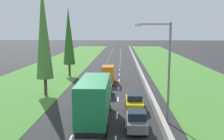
{
  "coord_description": "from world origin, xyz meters",
  "views": [
    {
      "loc": [
        2.2,
        -3.56,
        8.35
      ],
      "look_at": [
        0.19,
        48.67,
        0.25
      ],
      "focal_mm": 41.56,
      "sensor_mm": 36.0,
      "label": 1
    }
  ],
  "objects_px": {
    "teal_hatchback_centre_lane": "(105,89)",
    "poplar_tree_third": "(69,36)",
    "street_light_mast": "(165,66)",
    "grey_hatchback_right_lane": "(137,120)",
    "orange_van_centre_lane": "(108,75)",
    "green_box_truck_centre_lane": "(95,99)",
    "poplar_tree_second": "(43,32)",
    "yellow_sedan_right_lane": "(134,101)"
  },
  "relations": [
    {
      "from": "green_box_truck_centre_lane",
      "to": "poplar_tree_third",
      "type": "bearing_deg",
      "value": 106.71
    },
    {
      "from": "orange_van_centre_lane",
      "to": "poplar_tree_second",
      "type": "relative_size",
      "value": 0.35
    },
    {
      "from": "poplar_tree_second",
      "to": "street_light_mast",
      "type": "distance_m",
      "value": 17.0
    },
    {
      "from": "teal_hatchback_centre_lane",
      "to": "yellow_sedan_right_lane",
      "type": "bearing_deg",
      "value": -57.44
    },
    {
      "from": "yellow_sedan_right_lane",
      "to": "poplar_tree_second",
      "type": "xyz_separation_m",
      "value": [
        -11.21,
        5.61,
        7.22
      ]
    },
    {
      "from": "poplar_tree_second",
      "to": "teal_hatchback_centre_lane",
      "type": "bearing_deg",
      "value": -0.91
    },
    {
      "from": "teal_hatchback_centre_lane",
      "to": "poplar_tree_third",
      "type": "relative_size",
      "value": 0.31
    },
    {
      "from": "green_box_truck_centre_lane",
      "to": "teal_hatchback_centre_lane",
      "type": "xyz_separation_m",
      "value": [
        0.21,
        9.86,
        -1.35
      ]
    },
    {
      "from": "yellow_sedan_right_lane",
      "to": "poplar_tree_second",
      "type": "relative_size",
      "value": 0.32
    },
    {
      "from": "green_box_truck_centre_lane",
      "to": "orange_van_centre_lane",
      "type": "distance_m",
      "value": 17.52
    },
    {
      "from": "grey_hatchback_right_lane",
      "to": "orange_van_centre_lane",
      "type": "relative_size",
      "value": 0.8
    },
    {
      "from": "orange_van_centre_lane",
      "to": "street_light_mast",
      "type": "xyz_separation_m",
      "value": [
        5.98,
        -17.2,
        3.83
      ]
    },
    {
      "from": "grey_hatchback_right_lane",
      "to": "poplar_tree_third",
      "type": "relative_size",
      "value": 0.31
    },
    {
      "from": "street_light_mast",
      "to": "green_box_truck_centre_lane",
      "type": "bearing_deg",
      "value": -177.21
    },
    {
      "from": "poplar_tree_second",
      "to": "poplar_tree_third",
      "type": "xyz_separation_m",
      "value": [
        0.33,
        13.86,
        -0.78
      ]
    },
    {
      "from": "grey_hatchback_right_lane",
      "to": "orange_van_centre_lane",
      "type": "xyz_separation_m",
      "value": [
        -3.41,
        19.06,
        0.56
      ]
    },
    {
      "from": "green_box_truck_centre_lane",
      "to": "street_light_mast",
      "type": "bearing_deg",
      "value": 2.79
    },
    {
      "from": "poplar_tree_third",
      "to": "street_light_mast",
      "type": "distance_m",
      "value": 27.15
    },
    {
      "from": "orange_van_centre_lane",
      "to": "poplar_tree_third",
      "type": "distance_m",
      "value": 11.35
    },
    {
      "from": "green_box_truck_centre_lane",
      "to": "orange_van_centre_lane",
      "type": "xyz_separation_m",
      "value": [
        0.21,
        17.5,
        -0.78
      ]
    },
    {
      "from": "grey_hatchback_right_lane",
      "to": "poplar_tree_second",
      "type": "xyz_separation_m",
      "value": [
        -11.12,
        11.55,
        7.19
      ]
    },
    {
      "from": "orange_van_centre_lane",
      "to": "street_light_mast",
      "type": "distance_m",
      "value": 18.61
    },
    {
      "from": "poplar_tree_second",
      "to": "street_light_mast",
      "type": "relative_size",
      "value": 1.55
    },
    {
      "from": "yellow_sedan_right_lane",
      "to": "poplar_tree_second",
      "type": "distance_m",
      "value": 14.46
    },
    {
      "from": "street_light_mast",
      "to": "yellow_sedan_right_lane",
      "type": "bearing_deg",
      "value": 121.32
    },
    {
      "from": "yellow_sedan_right_lane",
      "to": "orange_van_centre_lane",
      "type": "relative_size",
      "value": 0.92
    },
    {
      "from": "teal_hatchback_centre_lane",
      "to": "poplar_tree_third",
      "type": "height_order",
      "value": "poplar_tree_third"
    },
    {
      "from": "grey_hatchback_right_lane",
      "to": "street_light_mast",
      "type": "distance_m",
      "value": 5.42
    },
    {
      "from": "yellow_sedan_right_lane",
      "to": "street_light_mast",
      "type": "relative_size",
      "value": 0.5
    },
    {
      "from": "street_light_mast",
      "to": "grey_hatchback_right_lane",
      "type": "bearing_deg",
      "value": -144.06
    },
    {
      "from": "teal_hatchback_centre_lane",
      "to": "orange_van_centre_lane",
      "type": "height_order",
      "value": "orange_van_centre_lane"
    },
    {
      "from": "green_box_truck_centre_lane",
      "to": "orange_van_centre_lane",
      "type": "bearing_deg",
      "value": 89.3
    },
    {
      "from": "teal_hatchback_centre_lane",
      "to": "poplar_tree_second",
      "type": "bearing_deg",
      "value": 179.09
    },
    {
      "from": "grey_hatchback_right_lane",
      "to": "teal_hatchback_centre_lane",
      "type": "relative_size",
      "value": 1.0
    },
    {
      "from": "green_box_truck_centre_lane",
      "to": "yellow_sedan_right_lane",
      "type": "height_order",
      "value": "green_box_truck_centre_lane"
    },
    {
      "from": "yellow_sedan_right_lane",
      "to": "street_light_mast",
      "type": "bearing_deg",
      "value": -58.68
    },
    {
      "from": "poplar_tree_second",
      "to": "yellow_sedan_right_lane",
      "type": "bearing_deg",
      "value": -26.58
    },
    {
      "from": "street_light_mast",
      "to": "poplar_tree_second",
      "type": "bearing_deg",
      "value": 144.72
    },
    {
      "from": "grey_hatchback_right_lane",
      "to": "teal_hatchback_centre_lane",
      "type": "distance_m",
      "value": 11.92
    },
    {
      "from": "yellow_sedan_right_lane",
      "to": "poplar_tree_third",
      "type": "bearing_deg",
      "value": 119.19
    },
    {
      "from": "teal_hatchback_centre_lane",
      "to": "street_light_mast",
      "type": "relative_size",
      "value": 0.43
    },
    {
      "from": "green_box_truck_centre_lane",
      "to": "street_light_mast",
      "type": "height_order",
      "value": "street_light_mast"
    }
  ]
}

